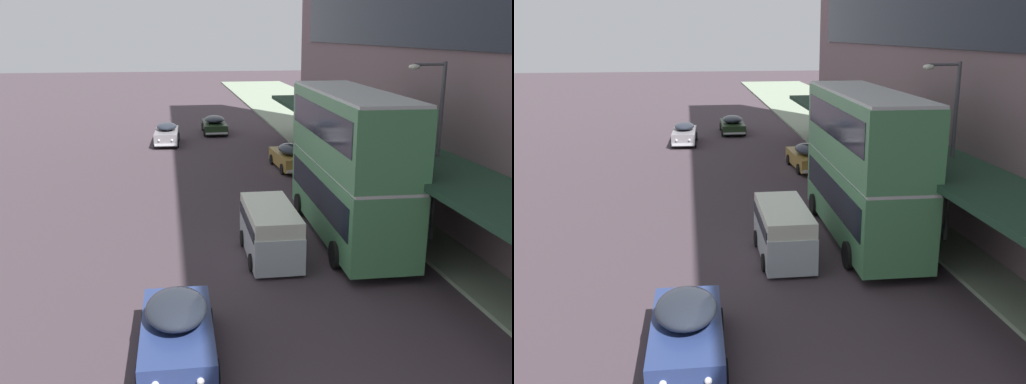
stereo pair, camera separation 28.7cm
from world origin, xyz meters
TOP-DOWN VIEW (x-y plane):
  - transit_bus_kerbside_front at (3.87, 13.96)m, footprint 2.92×9.72m
  - sedan_oncoming_front at (4.19, 26.38)m, footprint 1.95×4.69m
  - sedan_oncoming_rear at (-3.14, 6.03)m, footprint 2.00×4.48m
  - sedan_lead_near at (0.69, 40.11)m, footprint 2.01×4.97m
  - sedan_second_near at (-3.27, 35.82)m, footprint 1.98×4.82m
  - vw_van at (0.44, 12.52)m, footprint 1.94×4.56m
  - street_lamp at (6.92, 12.96)m, footprint 1.50×0.28m

SIDE VIEW (x-z plane):
  - sedan_lead_near at x=0.69m, z-range -0.01..1.48m
  - sedan_oncoming_front at x=4.19m, z-range -0.02..1.57m
  - sedan_second_near at x=-3.27m, z-range 0.00..1.57m
  - sedan_oncoming_rear at x=-3.14m, z-range -0.02..1.59m
  - vw_van at x=0.44m, z-range 0.12..2.08m
  - transit_bus_kerbside_front at x=3.87m, z-range 0.24..6.23m
  - street_lamp at x=6.92m, z-range 0.72..7.66m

